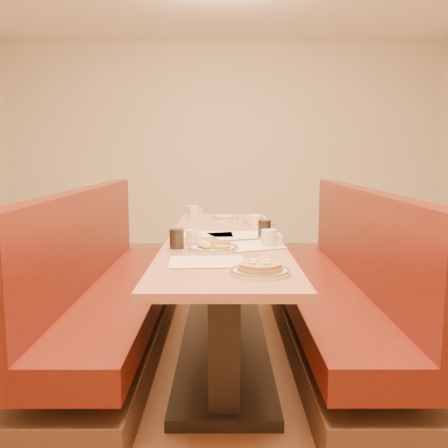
{
  "coord_description": "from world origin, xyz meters",
  "views": [
    {
      "loc": [
        -0.0,
        -3.07,
        1.27
      ],
      "look_at": [
        0.0,
        -0.08,
        0.85
      ],
      "focal_mm": 40.0,
      "sensor_mm": 36.0,
      "label": 1
    }
  ],
  "objects_px": {
    "coffee_mug_a": "(270,238)",
    "coffee_mug_b": "(193,236)",
    "diner_table": "(224,296)",
    "booth_left": "(109,298)",
    "coffee_mug_c": "(256,222)",
    "booth_right": "(339,298)",
    "soda_tumbler_mid": "(264,229)",
    "soda_tumbler_near": "(177,239)",
    "pancake_plate": "(260,269)",
    "coffee_mug_d": "(194,212)",
    "eggs_plate": "(212,247)"
  },
  "relations": [
    {
      "from": "coffee_mug_c",
      "to": "coffee_mug_a",
      "type": "bearing_deg",
      "value": -107.3
    },
    {
      "from": "soda_tumbler_mid",
      "to": "diner_table",
      "type": "bearing_deg",
      "value": -175.06
    },
    {
      "from": "coffee_mug_d",
      "to": "coffee_mug_b",
      "type": "bearing_deg",
      "value": -105.31
    },
    {
      "from": "booth_right",
      "to": "soda_tumbler_near",
      "type": "bearing_deg",
      "value": -161.15
    },
    {
      "from": "eggs_plate",
      "to": "booth_left",
      "type": "bearing_deg",
      "value": 149.16
    },
    {
      "from": "coffee_mug_c",
      "to": "coffee_mug_d",
      "type": "xyz_separation_m",
      "value": [
        -0.47,
        0.64,
        -0.0
      ]
    },
    {
      "from": "diner_table",
      "to": "booth_left",
      "type": "xyz_separation_m",
      "value": [
        -0.73,
        0.0,
        -0.01
      ]
    },
    {
      "from": "soda_tumbler_mid",
      "to": "eggs_plate",
      "type": "bearing_deg",
      "value": -127.17
    },
    {
      "from": "coffee_mug_c",
      "to": "booth_right",
      "type": "bearing_deg",
      "value": -55.29
    },
    {
      "from": "diner_table",
      "to": "booth_left",
      "type": "height_order",
      "value": "booth_left"
    },
    {
      "from": "pancake_plate",
      "to": "coffee_mug_b",
      "type": "xyz_separation_m",
      "value": [
        -0.34,
        0.77,
        0.02
      ]
    },
    {
      "from": "booth_left",
      "to": "booth_right",
      "type": "height_order",
      "value": "same"
    },
    {
      "from": "booth_right",
      "to": "coffee_mug_d",
      "type": "distance_m",
      "value": 1.46
    },
    {
      "from": "soda_tumbler_near",
      "to": "booth_left",
      "type": "bearing_deg",
      "value": 144.14
    },
    {
      "from": "pancake_plate",
      "to": "soda_tumbler_near",
      "type": "relative_size",
      "value": 2.39
    },
    {
      "from": "diner_table",
      "to": "booth_left",
      "type": "relative_size",
      "value": 1.0
    },
    {
      "from": "coffee_mug_a",
      "to": "coffee_mug_b",
      "type": "relative_size",
      "value": 1.23
    },
    {
      "from": "diner_table",
      "to": "soda_tumbler_mid",
      "type": "distance_m",
      "value": 0.5
    },
    {
      "from": "booth_right",
      "to": "coffee_mug_b",
      "type": "distance_m",
      "value": 1.03
    },
    {
      "from": "coffee_mug_a",
      "to": "soda_tumbler_mid",
      "type": "xyz_separation_m",
      "value": [
        -0.01,
        0.3,
        0.01
      ]
    },
    {
      "from": "booth_right",
      "to": "coffee_mug_b",
      "type": "bearing_deg",
      "value": -169.14
    },
    {
      "from": "pancake_plate",
      "to": "coffee_mug_a",
      "type": "distance_m",
      "value": 0.67
    },
    {
      "from": "booth_left",
      "to": "soda_tumbler_mid",
      "type": "relative_size",
      "value": 22.16
    },
    {
      "from": "coffee_mug_b",
      "to": "booth_left",
      "type": "bearing_deg",
      "value": 175.86
    },
    {
      "from": "coffee_mug_d",
      "to": "coffee_mug_a",
      "type": "bearing_deg",
      "value": -86.78
    },
    {
      "from": "booth_left",
      "to": "coffee_mug_b",
      "type": "distance_m",
      "value": 0.72
    },
    {
      "from": "booth_left",
      "to": "pancake_plate",
      "type": "height_order",
      "value": "booth_left"
    },
    {
      "from": "diner_table",
      "to": "coffee_mug_b",
      "type": "distance_m",
      "value": 0.49
    },
    {
      "from": "pancake_plate",
      "to": "eggs_plate",
      "type": "height_order",
      "value": "pancake_plate"
    },
    {
      "from": "soda_tumbler_near",
      "to": "soda_tumbler_mid",
      "type": "bearing_deg",
      "value": 35.02
    },
    {
      "from": "booth_right",
      "to": "pancake_plate",
      "type": "relative_size",
      "value": 9.4
    },
    {
      "from": "coffee_mug_a",
      "to": "soda_tumbler_mid",
      "type": "bearing_deg",
      "value": 104.45
    },
    {
      "from": "soda_tumbler_mid",
      "to": "booth_right",
      "type": "bearing_deg",
      "value": -2.62
    },
    {
      "from": "diner_table",
      "to": "pancake_plate",
      "type": "relative_size",
      "value": 9.4
    },
    {
      "from": "coffee_mug_b",
      "to": "soda_tumbler_near",
      "type": "xyz_separation_m",
      "value": [
        -0.08,
        -0.16,
        0.01
      ]
    },
    {
      "from": "pancake_plate",
      "to": "coffee_mug_d",
      "type": "relative_size",
      "value": 2.11
    },
    {
      "from": "coffee_mug_a",
      "to": "booth_right",
      "type": "bearing_deg",
      "value": 44.0
    },
    {
      "from": "eggs_plate",
      "to": "coffee_mug_b",
      "type": "xyz_separation_m",
      "value": [
        -0.12,
        0.22,
        0.02
      ]
    },
    {
      "from": "coffee_mug_c",
      "to": "coffee_mug_b",
      "type": "bearing_deg",
      "value": -147.99
    },
    {
      "from": "booth_right",
      "to": "coffee_mug_a",
      "type": "xyz_separation_m",
      "value": [
        -0.47,
        -0.28,
        0.44
      ]
    },
    {
      "from": "pancake_plate",
      "to": "soda_tumbler_near",
      "type": "bearing_deg",
      "value": 124.86
    },
    {
      "from": "booth_right",
      "to": "soda_tumbler_near",
      "type": "xyz_separation_m",
      "value": [
        -0.99,
        -0.34,
        0.44
      ]
    },
    {
      "from": "booth_left",
      "to": "coffee_mug_c",
      "type": "height_order",
      "value": "booth_left"
    },
    {
      "from": "coffee_mug_c",
      "to": "soda_tumbler_mid",
      "type": "bearing_deg",
      "value": -105.38
    },
    {
      "from": "pancake_plate",
      "to": "diner_table",
      "type": "bearing_deg",
      "value": 99.44
    },
    {
      "from": "pancake_plate",
      "to": "coffee_mug_d",
      "type": "height_order",
      "value": "coffee_mug_d"
    },
    {
      "from": "booth_left",
      "to": "pancake_plate",
      "type": "relative_size",
      "value": 9.4
    },
    {
      "from": "diner_table",
      "to": "booth_right",
      "type": "distance_m",
      "value": 0.73
    },
    {
      "from": "booth_left",
      "to": "coffee_mug_b",
      "type": "relative_size",
      "value": 24.47
    },
    {
      "from": "coffee_mug_b",
      "to": "coffee_mug_c",
      "type": "distance_m",
      "value": 0.67
    }
  ]
}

